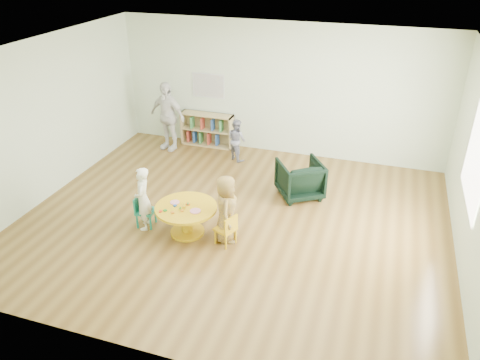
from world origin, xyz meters
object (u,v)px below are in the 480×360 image
Objects in this scene: kid_chair_left at (143,210)px; kid_chair_right at (227,229)px; armchair at (300,179)px; child_right at (226,209)px; child_left at (143,199)px; toddler at (237,140)px; adult_caretaker at (167,116)px; bookshelf at (207,129)px; activity_table at (186,215)px.

kid_chair_left is 1.02× the size of kid_chair_right.
child_right is (-0.80, -1.74, 0.21)m from armchair.
toddler is at bearing 149.90° from child_left.
adult_caretaker is (-2.48, 3.09, 0.48)m from kid_chair_right.
child_left is (-1.44, 0.03, 0.26)m from kid_chair_right.
child_right reaches higher than armchair.
bookshelf reaches higher than armchair.
kid_chair_left is 2.99m from toddler.
armchair is 0.68× the size of child_right.
armchair is at bearing 50.38° from activity_table.
child_left is (-0.72, -0.06, 0.20)m from activity_table.
adult_caretaker is at bearing -147.93° from bookshelf.
adult_caretaker is (-0.74, -0.46, 0.40)m from bookshelf.
bookshelf is at bearing 166.02° from child_left.
activity_table is 0.70m from child_right.
child_left is at bearing -85.15° from bookshelf.
kid_chair_left is 0.50× the size of child_left.
bookshelf reaches higher than kid_chair_left.
adult_caretaker is (-2.43, 2.96, 0.21)m from child_right.
child_right is at bearing 2.79° from activity_table.
adult_caretaker reaches higher than kid_chair_left.
kid_chair_right is at bearing -63.87° from bookshelf.
toddler is at bearing 92.60° from activity_table.
bookshelf is 1.58× the size of armchair.
child_right is 0.73× the size of adult_caretaker.
toddler reaches higher than kid_chair_right.
armchair reaches higher than kid_chair_left.
child_right is at bearing 32.36° from armchair.
kid_chair_right is at bearing 80.30° from kid_chair_left.
armchair is 3.48m from adult_caretaker.
activity_table is at bearing 77.80° from child_right.
bookshelf is at bearing -67.05° from armchair.
adult_caretaker reaches higher than armchair.
child_right is at bearing 46.93° from kid_chair_right.
toddler is at bearing 161.28° from kid_chair_left.
child_left is 0.97× the size of child_right.
activity_table is at bearing 106.12° from kid_chair_right.
toddler is 0.59× the size of adult_caretaker.
kid_chair_left reaches higher than kid_chair_right.
adult_caretaker reaches higher than toddler.
kid_chair_right is at bearing 35.25° from armchair.
adult_caretaker is (-0.99, 3.00, 0.48)m from kid_chair_left.
child_right reaches higher than toddler.
kid_chair_right is 3.99m from adult_caretaker.
activity_table is 1.30× the size of armchair.
activity_table is at bearing 17.47° from armchair.
kid_chair_left is 0.35× the size of adult_caretaker.
child_left reaches higher than kid_chair_left.
kid_chair_right is (0.72, -0.09, -0.06)m from activity_table.
activity_table is at bearing -45.89° from adult_caretaker.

